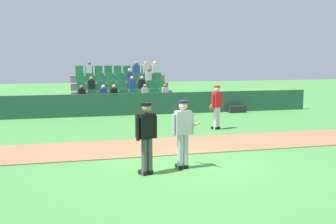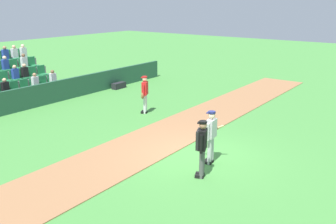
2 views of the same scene
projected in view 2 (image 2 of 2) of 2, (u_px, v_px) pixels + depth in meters
name	position (u px, v px, depth m)	size (l,w,h in m)	color
ground_plane	(198.00, 157.00, 12.28)	(80.00, 80.00, 0.00)	#42843A
infield_dirt_path	(149.00, 143.00, 13.50)	(28.00, 2.57, 0.03)	#936642
dugout_fence	(28.00, 98.00, 17.67)	(20.00, 0.16, 1.11)	#234C38
stadium_bleachers	(2.00, 87.00, 18.94)	(5.55, 3.80, 2.70)	slate
batter_grey_jersey	(211.00, 135.00, 11.56)	(0.72, 0.76, 1.76)	#B2B2B2
umpire_home_plate	(202.00, 146.00, 10.63)	(0.55, 0.42, 1.76)	#4C4C4C
runner_red_jersey	(145.00, 93.00, 16.87)	(0.65, 0.42, 1.76)	silver
equipment_bag	(119.00, 86.00, 21.96)	(0.90, 0.36, 0.36)	#232328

